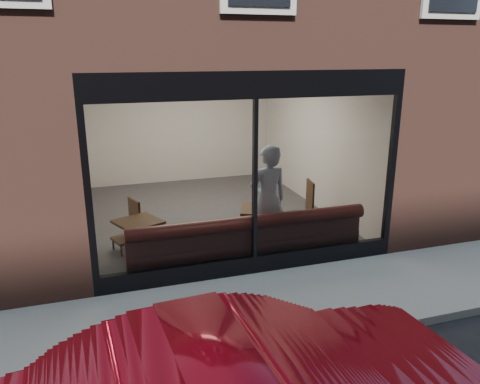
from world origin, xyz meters
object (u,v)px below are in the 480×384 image
object	(u,v)px
cafe_table_left	(138,222)
person	(268,201)
cafe_chair_right	(300,214)
banquette	(246,250)
cafe_table_right	(261,209)
cafe_chair_left	(126,239)

from	to	relation	value
cafe_table_left	person	bearing A→B (deg)	-6.95
cafe_chair_right	cafe_table_left	bearing A→B (deg)	22.38
person	banquette	bearing A→B (deg)	21.22
cafe_table_right	cafe_chair_right	xyz separation A→B (m)	(1.17, 0.80, -0.50)
cafe_table_left	cafe_chair_right	distance (m)	3.48
cafe_table_left	banquette	bearing A→B (deg)	-17.72
cafe_table_right	cafe_table_left	bearing A→B (deg)	180.00
cafe_table_left	cafe_chair_left	bearing A→B (deg)	108.09
cafe_chair_left	cafe_chair_right	distance (m)	3.54
cafe_table_right	cafe_chair_left	xyz separation A→B (m)	(-2.36, 0.55, -0.50)
person	cafe_chair_left	xyz separation A→B (m)	(-2.39, 0.82, -0.74)
cafe_table_right	person	bearing A→B (deg)	-84.07
banquette	cafe_chair_left	xyz separation A→B (m)	(-1.90, 1.10, 0.01)
cafe_table_right	cafe_chair_right	world-z (taller)	cafe_table_right
banquette	person	xyz separation A→B (m)	(0.49, 0.28, 0.76)
banquette	cafe_chair_right	size ratio (longest dim) A/B	8.88
cafe_chair_right	cafe_table_right	bearing A→B (deg)	43.28
cafe_table_right	cafe_chair_left	world-z (taller)	cafe_table_right
cafe_table_right	banquette	bearing A→B (deg)	-129.81
banquette	cafe_chair_left	size ratio (longest dim) A/B	9.19
cafe_table_left	cafe_table_right	world-z (taller)	same
banquette	cafe_chair_left	world-z (taller)	banquette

